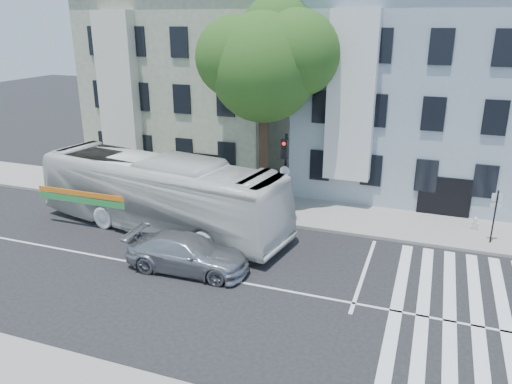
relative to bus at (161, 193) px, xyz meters
The scene contains 11 objects.
ground 5.46m from the bus, 45.55° to the right, with size 120.00×120.00×0.00m, color black.
sidewalk_far 5.90m from the bus, 50.30° to the left, with size 80.00×4.00×0.15m, color gray.
building_left 12.39m from the bus, 106.71° to the left, with size 12.00×10.00×11.00m, color gray.
building_right 15.94m from the bus, 46.92° to the left, with size 12.00×10.00×11.00m, color #9DADBB.
street_tree 8.66m from the bus, 54.20° to the left, with size 7.30×5.90×11.10m.
bus is the anchor object (origin of this frame).
sedan 4.79m from the bus, 46.80° to the right, with size 5.15×2.09×1.49m, color #AFB1B7.
hedge 4.48m from the bus, 132.87° to the left, with size 8.50×0.84×0.70m, color #26621F, non-canonical shape.
traffic_signal 6.16m from the bus, 22.13° to the left, with size 0.49×0.55×4.71m.
fire_hydrant 15.32m from the bus, 18.18° to the left, with size 0.38×0.25×0.67m.
far_sign_pole 15.52m from the bus, 13.01° to the left, with size 0.45×0.19×2.52m.
Camera 1 is at (8.61, -16.15, 9.85)m, focal length 35.00 mm.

